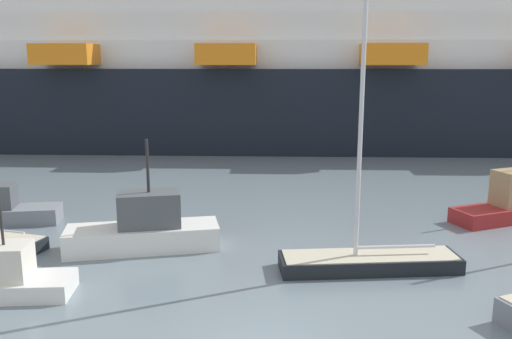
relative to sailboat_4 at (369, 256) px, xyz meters
name	(u,v)px	position (x,y,z in m)	size (l,w,h in m)	color
sailboat_4	(369,256)	(0.00, 0.00, 0.00)	(7.38, 2.13, 12.92)	black
fishing_boat_0	(3,210)	(-17.65, 6.68, 0.10)	(5.69, 2.26, 4.03)	gray
fishing_boat_1	(508,204)	(9.02, 6.56, 0.29)	(6.45, 3.83, 4.85)	maroon
fishing_boat_2	(2,279)	(-13.88, -2.03, 0.06)	(5.16, 1.98, 3.74)	white
fishing_boat_3	(145,229)	(-9.55, 2.67, 0.36)	(7.01, 3.05, 5.02)	white
cruise_ship	(234,74)	(-5.93, 35.23, 6.31)	(138.24, 28.87, 21.83)	black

